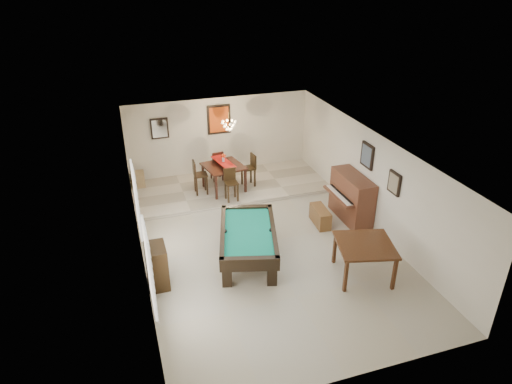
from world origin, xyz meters
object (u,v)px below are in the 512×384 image
upright_piano (347,198)px  chandelier (229,122)px  dining_chair_north (217,165)px  dining_table (224,176)px  dining_chair_south (231,185)px  flower_vase (223,158)px  corner_bench (138,179)px  square_table (363,260)px  pool_table (248,245)px  dining_chair_west (201,177)px  piano_bench (320,216)px  dining_chair_east (248,170)px  apothecary_chest (157,266)px

upright_piano → chandelier: (-2.54, 2.79, 1.55)m
dining_chair_north → dining_table: bearing=87.6°
dining_table → dining_chair_south: bearing=-87.4°
flower_vase → corner_bench: flower_vase is taller
square_table → upright_piano: (0.84, 2.41, 0.23)m
pool_table → dining_chair_west: dining_chair_west is taller
dining_chair_west → chandelier: chandelier is taller
piano_bench → dining_chair_north: bearing=121.1°
piano_bench → corner_bench: bearing=140.4°
chandelier → piano_bench: bearing=-57.9°
dining_chair_east → chandelier: chandelier is taller
dining_table → dining_chair_west: dining_chair_west is taller
flower_vase → corner_bench: bearing=156.4°
upright_piano → dining_table: size_ratio=1.41×
pool_table → chandelier: chandelier is taller
piano_bench → dining_chair_south: (-1.98, 1.89, 0.37)m
dining_chair_south → corner_bench: bearing=141.8°
pool_table → chandelier: size_ratio=3.97×
flower_vase → dining_chair_north: (-0.04, 0.76, -0.55)m
pool_table → dining_chair_south: bearing=97.9°
flower_vase → dining_chair_north: size_ratio=0.26×
pool_table → dining_chair_south: 2.90m
flower_vase → dining_chair_north: flower_vase is taller
dining_chair_north → corner_bench: dining_chair_north is taller
piano_bench → corner_bench: 5.85m
chandelier → corner_bench: bearing=161.6°
flower_vase → chandelier: size_ratio=0.44×
square_table → flower_vase: 5.44m
dining_table → chandelier: size_ratio=1.85×
piano_bench → dining_chair_east: (-1.22, 2.68, 0.39)m
flower_vase → square_table: bearing=-68.7°
apothecary_chest → dining_chair_east: size_ratio=0.97×
square_table → dining_chair_north: size_ratio=1.23×
dining_chair_south → corner_bench: dining_chair_south is taller
square_table → dining_chair_west: 5.67m
dining_chair_east → dining_chair_north: bearing=-137.7°
dining_table → dining_chair_west: (-0.73, -0.03, 0.07)m
piano_bench → corner_bench: size_ratio=1.80×
upright_piano → flower_vase: bearing=136.9°
dining_chair_west → corner_bench: 2.12m
pool_table → corner_bench: (-2.15, 4.72, -0.06)m
square_table → upright_piano: upright_piano is taller
piano_bench → dining_chair_south: 2.76m
dining_chair_west → dining_chair_south: bearing=-131.6°
dining_chair_east → piano_bench: bearing=18.0°
pool_table → apothecary_chest: size_ratio=2.40×
upright_piano → chandelier: chandelier is taller
dining_table → dining_chair_west: bearing=-177.5°
dining_table → dining_chair_east: bearing=2.5°
pool_table → apothecary_chest: (-2.17, -0.30, 0.10)m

